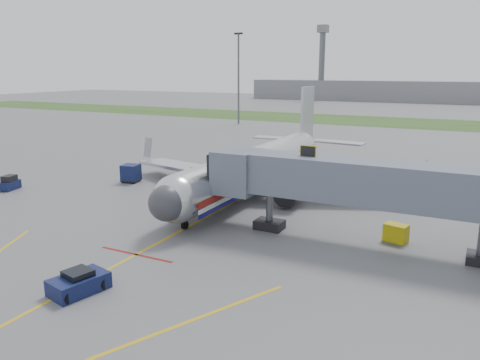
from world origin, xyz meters
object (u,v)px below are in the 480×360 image
at_px(belt_loader, 188,190).
at_px(airliner, 256,166).
at_px(pushback_tug, 79,283).
at_px(baggage_tug, 10,183).
at_px(ramp_worker, 173,200).

bearing_deg(belt_loader, airliner, 39.93).
height_order(pushback_tug, baggage_tug, baggage_tug).
height_order(pushback_tug, ramp_worker, ramp_worker).
bearing_deg(airliner, baggage_tug, -154.44).
distance_m(airliner, baggage_tug, 25.88).
distance_m(baggage_tug, ramp_worker, 19.54).
bearing_deg(airliner, pushback_tug, -88.47).
height_order(belt_loader, ramp_worker, belt_loader).
xyz_separation_m(baggage_tug, belt_loader, (17.86, 6.60, -0.10)).
bearing_deg(belt_loader, baggage_tug, -159.72).
xyz_separation_m(pushback_tug, ramp_worker, (-4.49, 15.64, 0.36)).
height_order(airliner, baggage_tug, airliner).
bearing_deg(airliner, belt_loader, -140.07).
relative_size(pushback_tug, belt_loader, 0.71).
bearing_deg(ramp_worker, pushback_tug, -96.11).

